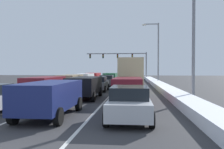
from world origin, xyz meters
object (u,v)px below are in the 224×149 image
object	(u,v)px
suv_black_center_lane_second	(85,86)
street_lamp_right_near	(188,32)
sedan_charcoal_center_lane_fourth	(107,81)
suv_tan_left_lane_third	(70,81)
suv_maroon_left_lane_second	(45,85)
street_lamp_right_mid	(156,48)
suv_green_center_lane_fifth	(110,77)
suv_white_left_lane_fourth	(84,78)
box_truck_right_lane_third	(131,73)
sedan_white_right_lane_fourth	(131,80)
sedan_red_right_lane_fifth	(132,79)
sedan_silver_right_lane_nearest	(129,103)
suv_navy_center_lane_nearest	(51,96)
sedan_gray_center_lane_third	(98,84)
suv_maroon_right_lane_second	(128,87)
traffic_light_gantry	(123,58)
suv_red_left_lane_fifth	(93,77)

from	to	relation	value
suv_black_center_lane_second	street_lamp_right_near	distance (m)	8.61
sedan_charcoal_center_lane_fourth	suv_tan_left_lane_third	distance (m)	6.42
suv_maroon_left_lane_second	street_lamp_right_mid	size ratio (longest dim) A/B	0.52
suv_green_center_lane_fifth	suv_tan_left_lane_third	distance (m)	12.77
suv_green_center_lane_fifth	suv_white_left_lane_fourth	world-z (taller)	same
box_truck_right_lane_third	sedan_white_right_lane_fourth	distance (m)	7.59
suv_black_center_lane_second	sedan_charcoal_center_lane_fourth	distance (m)	12.57
suv_maroon_left_lane_second	suv_tan_left_lane_third	size ratio (longest dim) A/B	1.00
sedan_red_right_lane_fifth	sedan_silver_right_lane_nearest	bearing A→B (deg)	-89.93
box_truck_right_lane_third	suv_navy_center_lane_nearest	world-z (taller)	box_truck_right_lane_third
suv_green_center_lane_fifth	suv_navy_center_lane_nearest	bearing A→B (deg)	-90.40
sedan_gray_center_lane_third	street_lamp_right_near	world-z (taller)	street_lamp_right_near
suv_white_left_lane_fourth	sedan_white_right_lane_fourth	bearing A→B (deg)	-2.41
sedan_silver_right_lane_nearest	sedan_gray_center_lane_third	size ratio (longest dim) A/B	1.00
suv_black_center_lane_second	suv_green_center_lane_fifth	size ratio (longest dim) A/B	1.00
suv_green_center_lane_fifth	street_lamp_right_mid	bearing A→B (deg)	-8.86
sedan_silver_right_lane_nearest	suv_navy_center_lane_nearest	bearing A→B (deg)	176.52
suv_navy_center_lane_nearest	suv_tan_left_lane_third	distance (m)	14.30
suv_maroon_right_lane_second	box_truck_right_lane_third	xyz separation A→B (m)	(0.14, 7.42, 0.88)
sedan_gray_center_lane_third	traffic_light_gantry	world-z (taller)	traffic_light_gantry
street_lamp_right_near	traffic_light_gantry	bearing A→B (deg)	99.91
suv_navy_center_lane_nearest	traffic_light_gantry	xyz separation A→B (m)	(1.55, 41.96, 3.87)
suv_red_left_lane_fifth	suv_green_center_lane_fifth	bearing A→B (deg)	-24.40
suv_maroon_left_lane_second	suv_red_left_lane_fifth	distance (m)	20.84
suv_green_center_lane_fifth	suv_red_left_lane_fifth	xyz separation A→B (m)	(-3.13, 1.42, 0.00)
sedan_white_right_lane_fourth	sedan_charcoal_center_lane_fourth	bearing A→B (deg)	-158.58
sedan_red_right_lane_fifth	suv_green_center_lane_fifth	world-z (taller)	suv_green_center_lane_fifth
sedan_silver_right_lane_nearest	street_lamp_right_near	bearing A→B (deg)	56.98
sedan_red_right_lane_fifth	sedan_gray_center_lane_third	xyz separation A→B (m)	(-3.54, -13.36, 0.00)
box_truck_right_lane_third	sedan_red_right_lane_fifth	distance (m)	13.38
sedan_gray_center_lane_third	suv_red_left_lane_fifth	world-z (taller)	suv_red_left_lane_fifth
suv_red_left_lane_fifth	suv_black_center_lane_second	bearing A→B (deg)	-81.45
sedan_white_right_lane_fourth	street_lamp_right_mid	xyz separation A→B (m)	(3.77, 4.55, 4.80)
sedan_silver_right_lane_nearest	sedan_red_right_lane_fifth	world-z (taller)	same
sedan_silver_right_lane_nearest	sedan_charcoal_center_lane_fourth	xyz separation A→B (m)	(-3.38, 19.58, 0.00)
sedan_silver_right_lane_nearest	suv_red_left_lane_fifth	size ratio (longest dim) A/B	0.92
sedan_gray_center_lane_third	street_lamp_right_near	bearing A→B (deg)	-43.03
suv_maroon_right_lane_second	suv_red_left_lane_fifth	distance (m)	22.97
sedan_silver_right_lane_nearest	sedan_gray_center_lane_third	world-z (taller)	same
sedan_white_right_lane_fourth	suv_green_center_lane_fifth	distance (m)	6.68
box_truck_right_lane_third	suv_white_left_lane_fourth	bearing A→B (deg)	130.62
suv_navy_center_lane_nearest	suv_green_center_lane_fifth	size ratio (longest dim) A/B	1.00
sedan_charcoal_center_lane_fourth	suv_red_left_lane_fifth	size ratio (longest dim) A/B	0.92
suv_green_center_lane_fifth	street_lamp_right_near	xyz separation A→B (m)	(7.65, -20.33, 3.90)
suv_navy_center_lane_nearest	sedan_gray_center_lane_third	size ratio (longest dim) A/B	1.09
suv_green_center_lane_fifth	sedan_gray_center_lane_third	bearing A→B (deg)	-89.81
sedan_red_right_lane_fifth	traffic_light_gantry	bearing A→B (deg)	98.13
suv_maroon_right_lane_second	suv_navy_center_lane_nearest	xyz separation A→B (m)	(-3.57, -5.70, 0.00)
suv_red_left_lane_fifth	street_lamp_right_mid	world-z (taller)	street_lamp_right_mid
sedan_gray_center_lane_third	sedan_charcoal_center_lane_fourth	distance (m)	6.26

